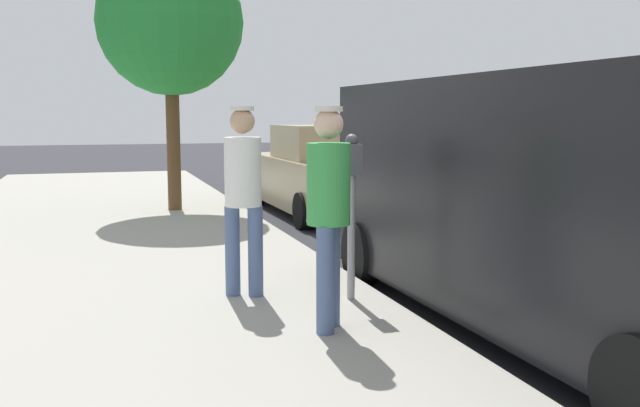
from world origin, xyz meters
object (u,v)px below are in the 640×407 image
object	(u,v)px
pedestrian_in_white	(243,188)
parked_van	(557,197)
parking_meter_near	(351,188)
pedestrian_in_green	(328,203)
parked_sedan_behind	(323,174)
street_tree	(170,23)

from	to	relation	value
pedestrian_in_white	parked_van	bearing A→B (deg)	150.53
parking_meter_near	parked_van	size ratio (longest dim) A/B	0.29
parking_meter_near	pedestrian_in_green	xyz separation A→B (m)	(0.49, 0.82, -0.02)
parked_van	parked_sedan_behind	size ratio (longest dim) A/B	1.19
pedestrian_in_white	parked_sedan_behind	size ratio (longest dim) A/B	0.40
parking_meter_near	parked_sedan_behind	world-z (taller)	parking_meter_near
pedestrian_in_white	parked_van	xyz separation A→B (m)	(-2.41, 1.36, -0.01)
pedestrian_in_green	parked_sedan_behind	distance (m)	7.61
pedestrian_in_white	parked_sedan_behind	distance (m)	6.60
pedestrian_in_green	street_tree	world-z (taller)	street_tree
pedestrian_in_green	pedestrian_in_white	bearing A→B (deg)	-71.23
pedestrian_in_white	pedestrian_in_green	bearing A→B (deg)	108.77
pedestrian_in_green	street_tree	bearing A→B (deg)	-86.96
pedestrian_in_white	street_tree	size ratio (longest dim) A/B	0.39
parked_sedan_behind	parked_van	bearing A→B (deg)	87.69
parked_van	parked_sedan_behind	xyz separation A→B (m)	(-0.30, -7.37, -0.41)
parked_van	street_tree	distance (m)	8.35
pedestrian_in_green	parking_meter_near	bearing A→B (deg)	-120.91
parked_van	parked_sedan_behind	bearing A→B (deg)	-92.31
parking_meter_near	parked_van	bearing A→B (deg)	147.77
parking_meter_near	street_tree	world-z (taller)	street_tree
pedestrian_in_white	parked_sedan_behind	world-z (taller)	pedestrian_in_white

